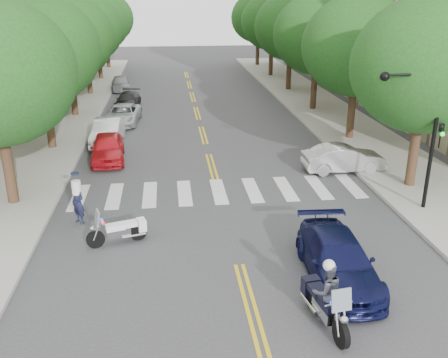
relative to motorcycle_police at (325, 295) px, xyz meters
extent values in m
plane|color=#38383A|center=(-1.85, 3.33, -0.89)|extent=(140.00, 140.00, 0.00)
cube|color=#9E9991|center=(-11.35, 25.33, -0.82)|extent=(5.00, 60.00, 0.15)
cube|color=#9E9991|center=(7.65, 25.33, -0.82)|extent=(5.00, 60.00, 0.15)
cylinder|color=#382316|center=(-10.65, 9.33, 0.77)|extent=(0.44, 0.44, 3.32)
cylinder|color=#382316|center=(-10.65, 17.33, 0.77)|extent=(0.44, 0.44, 3.32)
ellipsoid|color=#1E4614|center=(-10.65, 17.33, 4.67)|extent=(6.40, 6.40, 5.76)
cylinder|color=#382316|center=(-10.65, 25.33, 0.77)|extent=(0.44, 0.44, 3.32)
ellipsoid|color=#1E4614|center=(-10.65, 25.33, 4.67)|extent=(6.40, 6.40, 5.76)
cylinder|color=#382316|center=(-10.65, 33.33, 0.77)|extent=(0.44, 0.44, 3.32)
ellipsoid|color=#1E4614|center=(-10.65, 33.33, 4.67)|extent=(6.40, 6.40, 5.76)
cylinder|color=#382316|center=(-10.65, 41.33, 0.77)|extent=(0.44, 0.44, 3.32)
ellipsoid|color=#1E4614|center=(-10.65, 41.33, 4.67)|extent=(6.40, 6.40, 5.76)
cylinder|color=#382316|center=(-10.65, 49.33, 0.77)|extent=(0.44, 0.44, 3.32)
ellipsoid|color=#1E4614|center=(-10.65, 49.33, 4.67)|extent=(6.40, 6.40, 5.76)
cylinder|color=#382316|center=(6.95, 9.33, 0.77)|extent=(0.44, 0.44, 3.32)
ellipsoid|color=#1E4614|center=(6.95, 9.33, 4.67)|extent=(6.40, 6.40, 5.76)
cylinder|color=#382316|center=(6.95, 17.33, 0.77)|extent=(0.44, 0.44, 3.32)
ellipsoid|color=#1E4614|center=(6.95, 17.33, 4.67)|extent=(6.40, 6.40, 5.76)
cylinder|color=#382316|center=(6.95, 25.33, 0.77)|extent=(0.44, 0.44, 3.32)
ellipsoid|color=#1E4614|center=(6.95, 25.33, 4.67)|extent=(6.40, 6.40, 5.76)
cylinder|color=#382316|center=(6.95, 33.33, 0.77)|extent=(0.44, 0.44, 3.32)
ellipsoid|color=#1E4614|center=(6.95, 33.33, 4.67)|extent=(6.40, 6.40, 5.76)
cylinder|color=#382316|center=(6.95, 41.33, 0.77)|extent=(0.44, 0.44, 3.32)
ellipsoid|color=#1E4614|center=(6.95, 41.33, 4.67)|extent=(6.40, 6.40, 5.76)
cylinder|color=#382316|center=(6.95, 49.33, 0.77)|extent=(0.44, 0.44, 3.32)
ellipsoid|color=#1E4614|center=(6.95, 49.33, 4.67)|extent=(6.40, 6.40, 5.76)
cylinder|color=black|center=(6.35, 6.83, 2.11)|extent=(0.16, 0.16, 6.00)
cylinder|color=black|center=(5.15, 6.83, 4.71)|extent=(2.40, 0.10, 0.10)
sphere|color=black|center=(4.05, 6.83, 4.66)|extent=(0.36, 0.36, 0.36)
imported|color=black|center=(6.60, 6.83, 2.31)|extent=(0.16, 0.20, 1.00)
sphere|color=#0CCC26|center=(6.60, 6.68, 2.41)|extent=(0.18, 0.18, 0.18)
cylinder|color=black|center=(0.15, -0.97, -0.52)|extent=(0.26, 0.75, 0.73)
cylinder|color=black|center=(-0.11, 0.74, -0.52)|extent=(0.30, 0.76, 0.73)
cube|color=silver|center=(0.01, -0.06, -0.41)|extent=(0.49, 1.01, 0.35)
cube|color=black|center=(0.03, -0.16, -0.14)|extent=(0.50, 0.81, 0.24)
cube|color=black|center=(-0.06, 0.42, -0.11)|extent=(0.52, 0.65, 0.17)
cube|color=black|center=(-0.14, 0.90, -0.24)|extent=(0.52, 0.39, 0.49)
cube|color=#8C99A5|center=(0.13, -0.83, 0.40)|extent=(0.56, 0.25, 0.59)
cube|color=red|center=(0.23, -0.63, 0.21)|extent=(0.12, 0.12, 0.09)
cube|color=#0C26E5|center=(-0.03, -0.66, 0.21)|extent=(0.12, 0.12, 0.09)
imported|color=#474C56|center=(0.01, -0.06, 0.15)|extent=(0.91, 0.76, 1.70)
sphere|color=silver|center=(0.01, -0.06, 0.95)|extent=(0.32, 0.32, 0.32)
cylinder|color=black|center=(-6.72, 5.09, -0.57)|extent=(0.66, 0.32, 0.65)
cylinder|color=black|center=(-5.26, 5.55, -0.57)|extent=(0.67, 0.36, 0.65)
cube|color=silver|center=(-5.94, 5.33, -0.46)|extent=(0.91, 0.55, 0.31)
cube|color=white|center=(-6.03, 5.30, -0.22)|extent=(0.74, 0.53, 0.21)
cube|color=white|center=(-5.53, 5.46, -0.20)|extent=(0.62, 0.52, 0.15)
cube|color=white|center=(-5.12, 5.59, -0.32)|extent=(0.40, 0.49, 0.43)
cube|color=#8C99A5|center=(-6.60, 5.13, 0.26)|extent=(0.28, 0.50, 0.52)
cube|color=red|center=(-6.41, 5.07, 0.08)|extent=(0.12, 0.12, 0.08)
cube|color=#0C26E5|center=(-6.48, 5.28, 0.08)|extent=(0.12, 0.12, 0.08)
imported|color=#161933|center=(-7.60, 7.24, -0.05)|extent=(0.72, 0.72, 1.69)
imported|color=#B6B5B8|center=(4.65, 11.83, -0.21)|extent=(4.15, 1.54, 1.35)
imported|color=#0D1038|center=(1.08, 2.13, -0.19)|extent=(2.17, 4.89, 1.39)
imported|color=red|center=(-7.26, 14.89, -0.18)|extent=(1.98, 4.31, 1.43)
imported|color=silver|center=(-7.59, 18.17, -0.17)|extent=(1.74, 4.43, 1.44)
imported|color=#B4B7BC|center=(-7.05, 22.83, -0.26)|extent=(2.49, 4.71, 1.26)
imported|color=black|center=(-7.05, 27.83, -0.31)|extent=(2.04, 4.17, 1.17)
imported|color=gray|center=(-8.15, 35.07, -0.22)|extent=(1.98, 4.09, 1.34)
camera|label=1|loc=(-4.00, -10.99, 7.65)|focal=40.00mm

